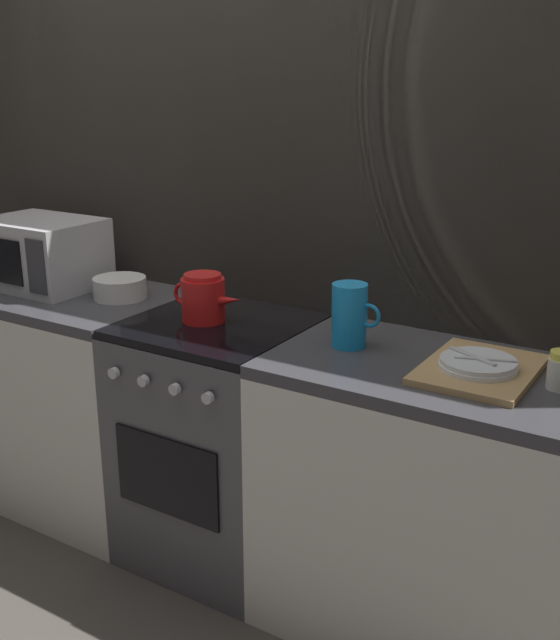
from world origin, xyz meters
name	(u,v)px	position (x,y,z in m)	size (l,w,h in m)	color
ground_plane	(224,548)	(0.00, 0.00, 0.00)	(8.00, 8.00, 0.00)	#47423D
back_wall	(269,221)	(0.00, 0.32, 1.20)	(3.60, 0.05, 2.40)	#A39989
counter_left	(48,389)	(-0.90, 0.00, 0.45)	(1.20, 0.60, 0.90)	silver
stove_unit	(221,441)	(0.00, 0.00, 0.45)	(0.60, 0.63, 0.90)	#4C4C51
counter_right	(463,513)	(0.90, 0.00, 0.45)	(1.20, 0.60, 0.90)	silver
microwave	(41,253)	(-0.88, 0.02, 1.04)	(0.46, 0.35, 0.27)	#B2B2B7
kettle	(203,298)	(-0.05, -0.01, 0.98)	(0.28, 0.15, 0.17)	red
mixing_bowl	(120,288)	(-0.49, 0.05, 0.94)	(0.20, 0.20, 0.08)	silver
pitcher	(350,315)	(0.49, 0.02, 1.00)	(0.16, 0.11, 0.20)	#198CD8
dish_pile	(479,367)	(0.91, 0.01, 0.92)	(0.30, 0.40, 0.06)	tan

